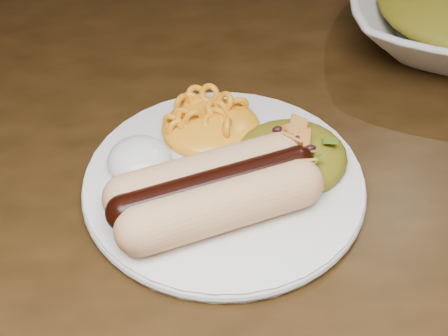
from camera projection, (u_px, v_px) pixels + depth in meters
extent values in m
cube|color=black|center=(137.00, 167.00, 0.55)|extent=(1.60, 0.90, 0.04)
cylinder|color=silver|center=(224.00, 182.00, 0.50)|extent=(0.27, 0.27, 0.01)
cylinder|color=#E9BB8A|center=(217.00, 207.00, 0.45)|extent=(0.13, 0.07, 0.04)
cylinder|color=#E9BB8A|center=(212.00, 176.00, 0.47)|extent=(0.13, 0.07, 0.04)
cylinder|color=black|center=(214.00, 187.00, 0.46)|extent=(0.14, 0.06, 0.03)
ellipsoid|color=#FBA51C|center=(211.00, 117.00, 0.52)|extent=(0.09, 0.08, 0.03)
ellipsoid|color=white|center=(139.00, 153.00, 0.49)|extent=(0.07, 0.07, 0.03)
ellipsoid|color=#9B5D14|center=(292.00, 152.00, 0.50)|extent=(0.09, 0.09, 0.04)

